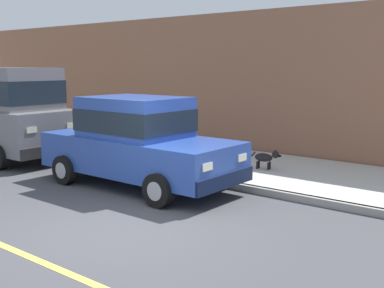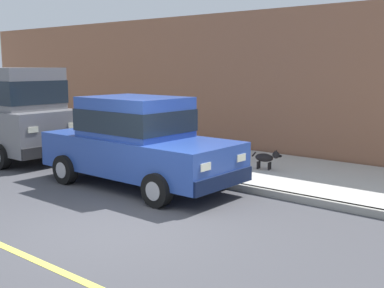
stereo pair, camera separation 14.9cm
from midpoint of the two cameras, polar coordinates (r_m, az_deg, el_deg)
name	(u,v)px [view 2 (the right image)]	position (r m, az deg, el deg)	size (l,w,h in m)	color
ground_plane	(118,227)	(7.95, -8.25, -9.73)	(80.00, 80.00, 0.00)	#424247
curb	(231,185)	(10.26, 5.09, -4.91)	(0.16, 64.00, 0.14)	gray
sidewalk	(274,171)	(11.75, 10.06, -3.19)	(3.60, 64.00, 0.14)	#B7B5AD
lane_centre_line	(29,257)	(7.04, -18.14, -12.61)	(0.12, 57.60, 0.01)	#E0D64C
car_blue_sedan	(137,141)	(10.36, -6.07, 0.38)	(2.06, 4.61, 1.92)	#28479E
car_grey_van	(2,108)	(14.59, -21.31, 3.99)	(2.18, 4.92, 2.52)	slate
dog_black	(267,157)	(11.53, 9.21, -1.59)	(0.28, 0.75, 0.49)	black
building_facade	(166,81)	(16.40, -2.86, 7.43)	(0.50, 20.00, 4.11)	#8C5B42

